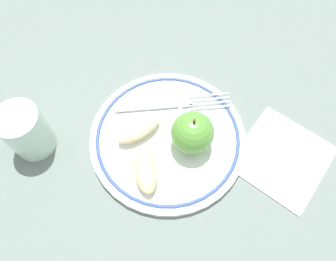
% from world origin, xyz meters
% --- Properties ---
extents(ground_plane, '(2.00, 2.00, 0.00)m').
position_xyz_m(ground_plane, '(0.00, 0.00, 0.00)').
color(ground_plane, slate).
extents(plate, '(0.25, 0.25, 0.02)m').
position_xyz_m(plate, '(0.00, 0.02, 0.01)').
color(plate, white).
rests_on(plate, ground_plane).
extents(apple_red_whole, '(0.06, 0.06, 0.07)m').
position_xyz_m(apple_red_whole, '(0.04, 0.02, 0.05)').
color(apple_red_whole, '#5A9E3B').
rests_on(apple_red_whole, plate).
extents(apple_slice_front, '(0.07, 0.08, 0.02)m').
position_xyz_m(apple_slice_front, '(0.00, -0.05, 0.03)').
color(apple_slice_front, beige).
rests_on(apple_slice_front, plate).
extents(apple_slice_back, '(0.06, 0.08, 0.02)m').
position_xyz_m(apple_slice_back, '(-0.04, 0.00, 0.03)').
color(apple_slice_back, beige).
rests_on(apple_slice_back, plate).
extents(fork, '(0.17, 0.12, 0.00)m').
position_xyz_m(fork, '(-0.02, 0.07, 0.02)').
color(fork, silver).
rests_on(fork, plate).
extents(drinking_glass, '(0.06, 0.06, 0.09)m').
position_xyz_m(drinking_glass, '(-0.18, -0.09, 0.04)').
color(drinking_glass, silver).
rests_on(drinking_glass, ground_plane).
extents(napkin_folded, '(0.15, 0.15, 0.01)m').
position_xyz_m(napkin_folded, '(0.17, 0.07, 0.00)').
color(napkin_folded, white).
rests_on(napkin_folded, ground_plane).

